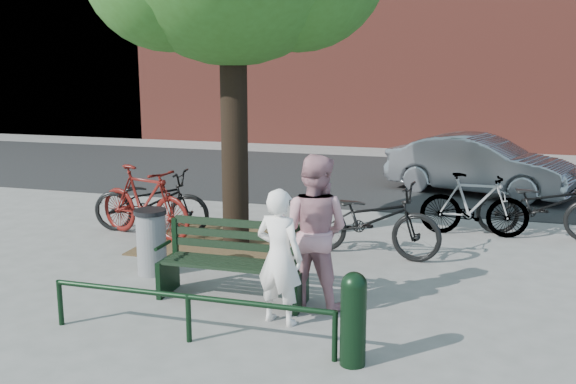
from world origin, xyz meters
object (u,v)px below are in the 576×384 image
(person_right, at_px, (314,231))
(parked_car, at_px, (479,165))
(bollard, at_px, (353,316))
(bicycle_c, at_px, (369,219))
(litter_bin, at_px, (151,241))
(person_left, at_px, (279,257))
(park_bench, at_px, (234,259))

(person_right, bearing_deg, parked_car, -95.25)
(bollard, xyz_separation_m, bicycle_c, (-0.42, 3.42, 0.06))
(litter_bin, distance_m, parked_car, 7.82)
(person_right, bearing_deg, bollard, 126.97)
(person_left, bearing_deg, bollard, 155.15)
(park_bench, relative_size, bicycle_c, 0.83)
(person_left, height_order, person_right, person_right)
(person_right, relative_size, litter_bin, 2.02)
(park_bench, bearing_deg, litter_bin, 159.25)
(person_left, distance_m, bollard, 1.23)
(bollard, bearing_deg, parked_car, 82.72)
(bollard, bearing_deg, litter_bin, 149.21)
(person_right, bearing_deg, person_left, 79.53)
(person_left, distance_m, parked_car, 7.97)
(person_left, distance_m, person_right, 0.68)
(bollard, relative_size, bicycle_c, 0.43)
(bicycle_c, bearing_deg, person_left, 174.62)
(person_right, xyz_separation_m, parked_car, (1.81, 7.09, -0.25))
(bicycle_c, bearing_deg, parked_car, -10.83)
(park_bench, height_order, bollard, park_bench)
(bicycle_c, bearing_deg, litter_bin, 127.06)
(park_bench, distance_m, parked_car, 7.67)
(bollard, distance_m, litter_bin, 3.55)
(bollard, distance_m, bicycle_c, 3.44)
(person_left, xyz_separation_m, bollard, (0.95, -0.74, -0.26))
(park_bench, distance_m, bicycle_c, 2.47)
(person_left, relative_size, bicycle_c, 0.71)
(bollard, bearing_deg, person_right, 117.93)
(person_left, bearing_deg, litter_bin, -13.63)
(bicycle_c, xyz_separation_m, parked_car, (1.50, 5.04, 0.08))
(person_right, height_order, bicycle_c, person_right)
(park_bench, xyz_separation_m, litter_bin, (-1.38, 0.52, -0.04))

